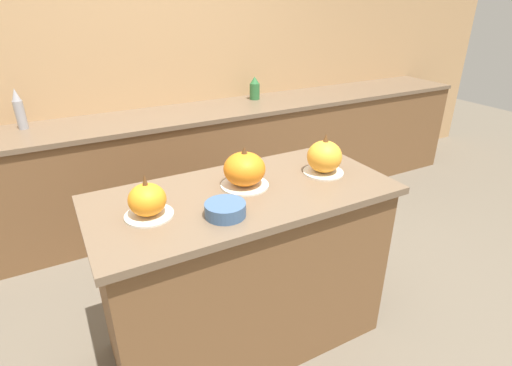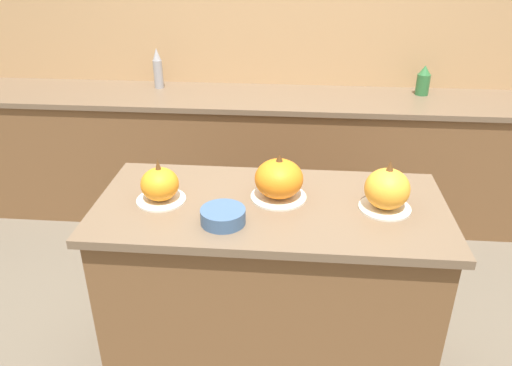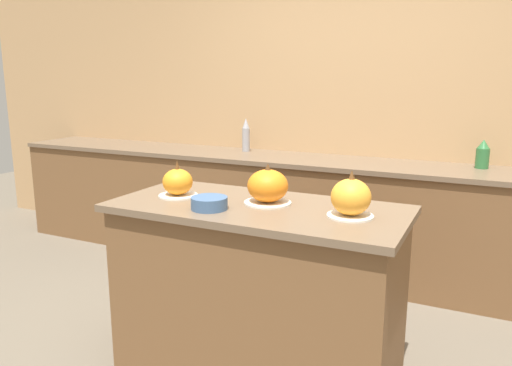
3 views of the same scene
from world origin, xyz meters
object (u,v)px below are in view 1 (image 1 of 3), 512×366
at_px(pumpkin_cake_right, 324,157).
at_px(bottle_short, 255,88).
at_px(bottle_tall, 19,110).
at_px(mixing_bowl, 225,209).
at_px(pumpkin_cake_center, 244,170).
at_px(pumpkin_cake_left, 147,201).

relative_size(pumpkin_cake_right, bottle_short, 1.05).
distance_m(pumpkin_cake_right, bottle_tall, 2.11).
xyz_separation_m(bottle_tall, mixing_bowl, (0.72, -1.79, -0.09)).
relative_size(pumpkin_cake_center, bottle_tall, 0.83).
xyz_separation_m(pumpkin_cake_right, bottle_short, (0.48, 1.63, -0.00)).
bearing_deg(pumpkin_cake_center, bottle_tall, 120.28).
relative_size(pumpkin_cake_left, mixing_bowl, 1.17).
bearing_deg(pumpkin_cake_left, pumpkin_cake_right, 0.89).
bearing_deg(bottle_short, bottle_tall, 179.88).
bearing_deg(bottle_short, pumpkin_cake_left, -130.05).
distance_m(bottle_tall, mixing_bowl, 1.94).
xyz_separation_m(pumpkin_cake_center, bottle_tall, (-0.92, 1.58, 0.04)).
distance_m(pumpkin_cake_center, bottle_short, 1.81).
bearing_deg(pumpkin_cake_left, pumpkin_cake_center, 7.99).
bearing_deg(pumpkin_cake_center, mixing_bowl, -132.62).
xyz_separation_m(bottle_tall, bottle_short, (1.82, -0.00, -0.04)).
bearing_deg(mixing_bowl, pumpkin_cake_center, 47.38).
relative_size(pumpkin_cake_center, bottle_short, 1.16).
distance_m(pumpkin_cake_right, bottle_short, 1.69).
bearing_deg(pumpkin_cake_center, bottle_short, 60.20).
distance_m(pumpkin_cake_left, pumpkin_cake_center, 0.48).
distance_m(bottle_tall, bottle_short, 1.82).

